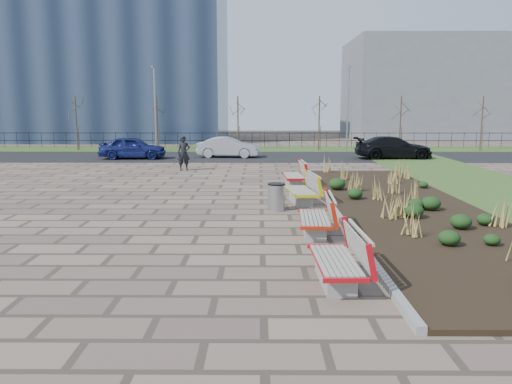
{
  "coord_description": "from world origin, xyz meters",
  "views": [
    {
      "loc": [
        1.59,
        -10.7,
        3.24
      ],
      "look_at": [
        1.5,
        3.0,
        0.9
      ],
      "focal_mm": 35.0,
      "sensor_mm": 36.0,
      "label": 1
    }
  ],
  "objects_px": {
    "pedestrian": "(184,153)",
    "car_blue": "(133,148)",
    "bench_d": "(293,174)",
    "car_silver": "(228,147)",
    "lamp_west": "(155,110)",
    "bench_a": "(335,257)",
    "bench_c": "(301,189)",
    "car_black": "(393,148)",
    "bench_b": "(314,216)",
    "litter_bin": "(276,197)",
    "lamp_east": "(348,110)"
  },
  "relations": [
    {
      "from": "bench_d",
      "to": "car_blue",
      "type": "height_order",
      "value": "car_blue"
    },
    {
      "from": "bench_b",
      "to": "car_blue",
      "type": "height_order",
      "value": "car_blue"
    },
    {
      "from": "bench_a",
      "to": "bench_b",
      "type": "height_order",
      "value": "same"
    },
    {
      "from": "car_black",
      "to": "lamp_east",
      "type": "xyz_separation_m",
      "value": [
        -2.05,
        5.21,
        2.32
      ]
    },
    {
      "from": "bench_a",
      "to": "pedestrian",
      "type": "bearing_deg",
      "value": 105.88
    },
    {
      "from": "bench_c",
      "to": "car_black",
      "type": "distance_m",
      "value": 16.42
    },
    {
      "from": "pedestrian",
      "to": "car_silver",
      "type": "relative_size",
      "value": 0.45
    },
    {
      "from": "bench_c",
      "to": "litter_bin",
      "type": "relative_size",
      "value": 2.48
    },
    {
      "from": "lamp_east",
      "to": "lamp_west",
      "type": "bearing_deg",
      "value": 180.0
    },
    {
      "from": "lamp_west",
      "to": "lamp_east",
      "type": "height_order",
      "value": "same"
    },
    {
      "from": "bench_c",
      "to": "car_silver",
      "type": "bearing_deg",
      "value": 95.29
    },
    {
      "from": "car_silver",
      "to": "litter_bin",
      "type": "bearing_deg",
      "value": -167.34
    },
    {
      "from": "pedestrian",
      "to": "bench_c",
      "type": "bearing_deg",
      "value": -72.56
    },
    {
      "from": "car_silver",
      "to": "lamp_west",
      "type": "bearing_deg",
      "value": 55.46
    },
    {
      "from": "bench_a",
      "to": "pedestrian",
      "type": "distance_m",
      "value": 17.52
    },
    {
      "from": "pedestrian",
      "to": "car_black",
      "type": "height_order",
      "value": "pedestrian"
    },
    {
      "from": "pedestrian",
      "to": "car_black",
      "type": "relative_size",
      "value": 0.37
    },
    {
      "from": "bench_b",
      "to": "car_blue",
      "type": "xyz_separation_m",
      "value": [
        -9.39,
        18.88,
        0.22
      ]
    },
    {
      "from": "litter_bin",
      "to": "pedestrian",
      "type": "distance_m",
      "value": 11.03
    },
    {
      "from": "bench_b",
      "to": "pedestrian",
      "type": "bearing_deg",
      "value": 114.92
    },
    {
      "from": "car_blue",
      "to": "lamp_east",
      "type": "distance_m",
      "value": 15.53
    },
    {
      "from": "bench_c",
      "to": "bench_d",
      "type": "xyz_separation_m",
      "value": [
        0.0,
        3.74,
        0.0
      ]
    },
    {
      "from": "bench_d",
      "to": "car_silver",
      "type": "relative_size",
      "value": 0.53
    },
    {
      "from": "bench_d",
      "to": "lamp_east",
      "type": "height_order",
      "value": "lamp_east"
    },
    {
      "from": "bench_c",
      "to": "lamp_east",
      "type": "relative_size",
      "value": 0.35
    },
    {
      "from": "bench_c",
      "to": "bench_d",
      "type": "relative_size",
      "value": 1.0
    },
    {
      "from": "bench_c",
      "to": "bench_d",
      "type": "bearing_deg",
      "value": 82.88
    },
    {
      "from": "litter_bin",
      "to": "bench_c",
      "type": "bearing_deg",
      "value": 53.7
    },
    {
      "from": "bench_b",
      "to": "litter_bin",
      "type": "relative_size",
      "value": 2.48
    },
    {
      "from": "bench_b",
      "to": "lamp_east",
      "type": "height_order",
      "value": "lamp_east"
    },
    {
      "from": "bench_a",
      "to": "bench_b",
      "type": "bearing_deg",
      "value": 88.26
    },
    {
      "from": "bench_c",
      "to": "pedestrian",
      "type": "distance_m",
      "value": 10.37
    },
    {
      "from": "bench_a",
      "to": "car_silver",
      "type": "height_order",
      "value": "car_silver"
    },
    {
      "from": "bench_c",
      "to": "lamp_east",
      "type": "height_order",
      "value": "lamp_east"
    },
    {
      "from": "pedestrian",
      "to": "car_black",
      "type": "bearing_deg",
      "value": 12.26
    },
    {
      "from": "car_black",
      "to": "lamp_west",
      "type": "bearing_deg",
      "value": 69.92
    },
    {
      "from": "bench_b",
      "to": "car_blue",
      "type": "distance_m",
      "value": 21.08
    },
    {
      "from": "car_black",
      "to": "bench_b",
      "type": "bearing_deg",
      "value": 157.58
    },
    {
      "from": "bench_a",
      "to": "bench_c",
      "type": "height_order",
      "value": "same"
    },
    {
      "from": "bench_d",
      "to": "lamp_west",
      "type": "xyz_separation_m",
      "value": [
        -9.0,
        16.29,
        2.54
      ]
    },
    {
      "from": "bench_b",
      "to": "bench_c",
      "type": "relative_size",
      "value": 1.0
    },
    {
      "from": "pedestrian",
      "to": "car_blue",
      "type": "height_order",
      "value": "pedestrian"
    },
    {
      "from": "bench_a",
      "to": "lamp_west",
      "type": "relative_size",
      "value": 0.35
    },
    {
      "from": "bench_c",
      "to": "car_black",
      "type": "bearing_deg",
      "value": 57.44
    },
    {
      "from": "car_black",
      "to": "car_silver",
      "type": "bearing_deg",
      "value": 83.64
    },
    {
      "from": "bench_b",
      "to": "pedestrian",
      "type": "height_order",
      "value": "pedestrian"
    },
    {
      "from": "lamp_west",
      "to": "lamp_east",
      "type": "bearing_deg",
      "value": 0.0
    },
    {
      "from": "bench_b",
      "to": "bench_d",
      "type": "distance_m",
      "value": 7.95
    },
    {
      "from": "litter_bin",
      "to": "lamp_east",
      "type": "distance_m",
      "value": 22.16
    },
    {
      "from": "bench_a",
      "to": "lamp_east",
      "type": "distance_m",
      "value": 28.38
    }
  ]
}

